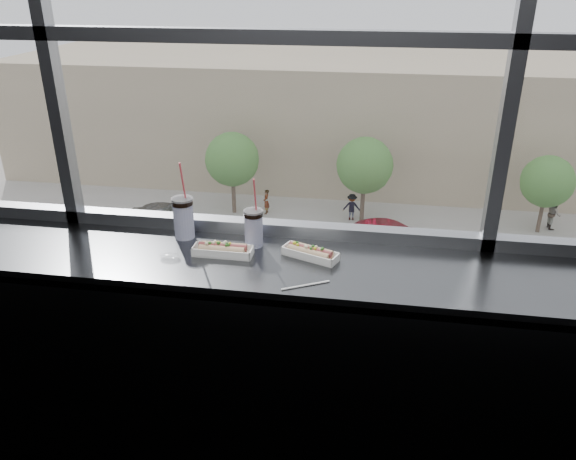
% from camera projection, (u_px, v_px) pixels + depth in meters
% --- Properties ---
extents(wall_back_lower, '(6.00, 0.00, 6.00)m').
position_uv_depth(wall_back_lower, '(272.00, 328.00, 2.93)').
color(wall_back_lower, black).
rests_on(wall_back_lower, ground).
extents(counter, '(6.00, 0.55, 0.06)m').
position_uv_depth(counter, '(258.00, 265.00, 2.47)').
color(counter, '#505355').
rests_on(counter, ground).
extents(counter_fascia, '(6.00, 0.04, 1.04)m').
position_uv_depth(counter_fascia, '(249.00, 397.00, 2.45)').
color(counter_fascia, '#505355').
rests_on(counter_fascia, ground).
extents(hotdog_tray_left, '(0.27, 0.09, 0.07)m').
position_uv_depth(hotdog_tray_left, '(223.00, 249.00, 2.48)').
color(hotdog_tray_left, white).
rests_on(hotdog_tray_left, counter).
extents(hotdog_tray_right, '(0.27, 0.17, 0.06)m').
position_uv_depth(hotdog_tray_right, '(310.00, 252.00, 2.46)').
color(hotdog_tray_right, white).
rests_on(hotdog_tray_right, counter).
extents(soda_cup_left, '(0.10, 0.10, 0.38)m').
position_uv_depth(soda_cup_left, '(183.00, 216.00, 2.61)').
color(soda_cup_left, white).
rests_on(soda_cup_left, counter).
extents(soda_cup_right, '(0.09, 0.09, 0.33)m').
position_uv_depth(soda_cup_right, '(254.00, 226.00, 2.54)').
color(soda_cup_right, white).
rests_on(soda_cup_right, counter).
extents(loose_straw, '(0.18, 0.10, 0.01)m').
position_uv_depth(loose_straw, '(306.00, 285.00, 2.24)').
color(loose_straw, white).
rests_on(loose_straw, counter).
extents(wrapper, '(0.10, 0.07, 0.02)m').
position_uv_depth(wrapper, '(170.00, 256.00, 2.45)').
color(wrapper, silver).
rests_on(wrapper, counter).
extents(plaza_ground, '(120.00, 120.00, 0.00)m').
position_uv_depth(plaza_ground, '(371.00, 147.00, 46.76)').
color(plaza_ground, '#A29E98').
rests_on(plaza_ground, ground).
extents(street_asphalt, '(80.00, 10.00, 0.06)m').
position_uv_depth(street_asphalt, '(357.00, 290.00, 25.67)').
color(street_asphalt, black).
rests_on(street_asphalt, plaza_ground).
extents(far_sidewalk, '(80.00, 6.00, 0.04)m').
position_uv_depth(far_sidewalk, '(364.00, 221.00, 32.85)').
color(far_sidewalk, '#A29E98').
rests_on(far_sidewalk, plaza_ground).
extents(far_building, '(50.00, 14.00, 8.00)m').
position_uv_depth(far_building, '(372.00, 115.00, 40.16)').
color(far_building, tan).
rests_on(far_building, plaza_ground).
extents(car_near_c, '(2.64, 6.00, 1.98)m').
position_uv_depth(car_near_c, '(379.00, 322.00, 21.51)').
color(car_near_c, maroon).
rests_on(car_near_c, street_asphalt).
extents(car_near_d, '(2.99, 6.49, 2.12)m').
position_uv_depth(car_near_d, '(532.00, 334.00, 20.66)').
color(car_near_d, '#B4B4B4').
rests_on(car_near_d, street_asphalt).
extents(car_far_a, '(3.06, 6.73, 2.20)m').
position_uv_depth(car_far_a, '(168.00, 218.00, 30.32)').
color(car_far_a, '#2C2C2C').
rests_on(car_far_a, street_asphalt).
extents(car_far_b, '(3.24, 6.56, 2.11)m').
position_uv_depth(car_far_b, '(390.00, 234.00, 28.60)').
color(car_far_b, maroon).
rests_on(car_far_b, street_asphalt).
extents(pedestrian_d, '(0.71, 0.95, 2.13)m').
position_uv_depth(pedestrian_d, '(554.00, 211.00, 31.45)').
color(pedestrian_d, '#66605B').
rests_on(pedestrian_d, far_sidewalk).
extents(pedestrian_b, '(0.86, 0.64, 1.93)m').
position_uv_depth(pedestrian_b, '(352.00, 204.00, 32.56)').
color(pedestrian_b, '#66605B').
rests_on(pedestrian_b, far_sidewalk).
extents(pedestrian_a, '(0.61, 0.81, 1.82)m').
position_uv_depth(pedestrian_a, '(266.00, 199.00, 33.42)').
color(pedestrian_a, '#66605B').
rests_on(pedestrian_a, far_sidewalk).
extents(tree_left, '(3.17, 3.17, 4.96)m').
position_uv_depth(tree_left, '(232.00, 159.00, 32.60)').
color(tree_left, '#47382B').
rests_on(tree_left, far_sidewalk).
extents(tree_center, '(3.20, 3.20, 5.01)m').
position_uv_depth(tree_center, '(365.00, 166.00, 31.46)').
color(tree_center, '#47382B').
rests_on(tree_center, far_sidewalk).
extents(tree_right, '(2.84, 2.84, 4.43)m').
position_uv_depth(tree_right, '(547.00, 182.00, 30.19)').
color(tree_right, '#47382B').
rests_on(tree_right, far_sidewalk).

